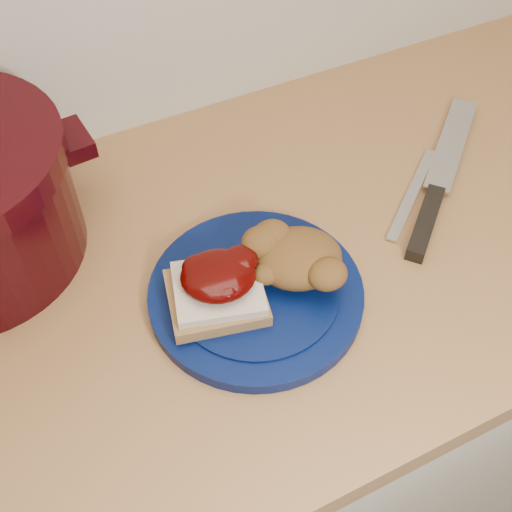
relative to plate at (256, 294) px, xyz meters
name	(u,v)px	position (x,y,z in m)	size (l,w,h in m)	color
base_cabinet	(253,423)	(0.02, 0.06, -0.48)	(4.00, 0.60, 0.86)	beige
plate	(256,294)	(0.00, 0.00, 0.00)	(0.25, 0.25, 0.02)	#041141
sandwich	(217,287)	(-0.05, 0.00, 0.04)	(0.12, 0.11, 0.05)	olive
stuffing_mound	(298,258)	(0.05, 0.00, 0.04)	(0.10, 0.09, 0.05)	brown
chef_knife	(433,199)	(0.28, 0.03, 0.00)	(0.27, 0.24, 0.02)	black
butter_knife	(412,193)	(0.26, 0.06, 0.00)	(0.19, 0.01, 0.00)	silver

